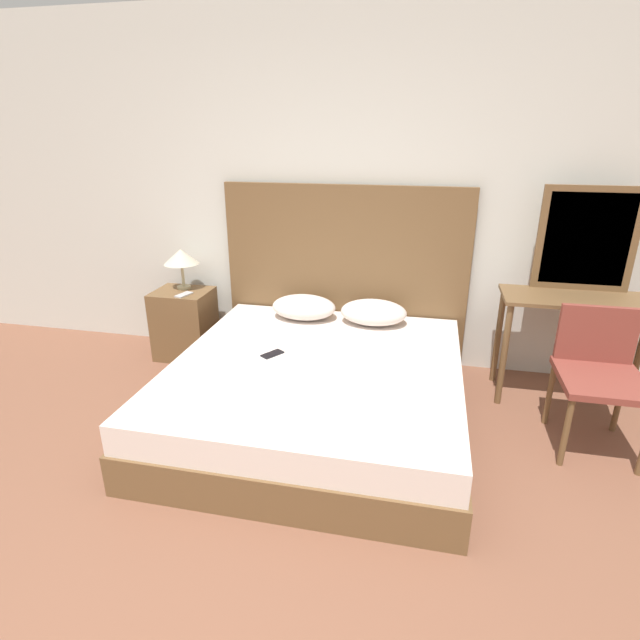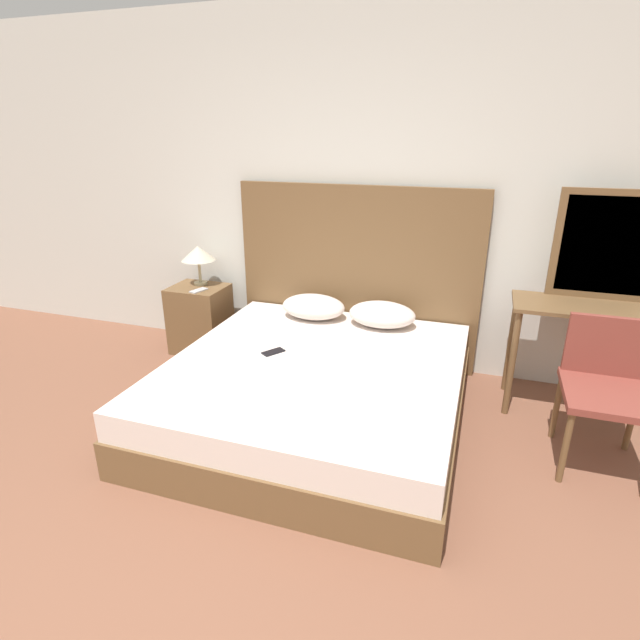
% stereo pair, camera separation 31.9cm
% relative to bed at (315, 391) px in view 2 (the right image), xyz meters
% --- Properties ---
extents(wall_back, '(10.00, 0.06, 2.70)m').
position_rel_bed_xyz_m(wall_back, '(-0.08, 1.08, 1.14)').
color(wall_back, silver).
rests_on(wall_back, ground_plane).
extents(bed, '(1.85, 1.96, 0.43)m').
position_rel_bed_xyz_m(bed, '(0.00, 0.00, 0.00)').
color(bed, brown).
rests_on(bed, ground_plane).
extents(headboard, '(1.94, 0.05, 1.43)m').
position_rel_bed_xyz_m(headboard, '(0.00, 1.00, 0.50)').
color(headboard, brown).
rests_on(headboard, ground_plane).
extents(pillow_left, '(0.50, 0.36, 0.18)m').
position_rel_bed_xyz_m(pillow_left, '(-0.27, 0.75, 0.31)').
color(pillow_left, silver).
rests_on(pillow_left, bed).
extents(pillow_right, '(0.50, 0.36, 0.18)m').
position_rel_bed_xyz_m(pillow_right, '(0.27, 0.75, 0.31)').
color(pillow_right, silver).
rests_on(pillow_right, bed).
extents(phone_on_bed, '(0.14, 0.16, 0.01)m').
position_rel_bed_xyz_m(phone_on_bed, '(-0.31, 0.04, 0.22)').
color(phone_on_bed, black).
rests_on(phone_on_bed, bed).
extents(nightstand, '(0.45, 0.38, 0.58)m').
position_rel_bed_xyz_m(nightstand, '(-1.31, 0.75, 0.08)').
color(nightstand, brown).
rests_on(nightstand, ground_plane).
extents(table_lamp, '(0.28, 0.28, 0.33)m').
position_rel_bed_xyz_m(table_lamp, '(-1.32, 0.83, 0.63)').
color(table_lamp, tan).
rests_on(table_lamp, nightstand).
extents(phone_on_nightstand, '(0.11, 0.16, 0.01)m').
position_rel_bed_xyz_m(phone_on_nightstand, '(-1.24, 0.66, 0.37)').
color(phone_on_nightstand, '#B7B7BC').
rests_on(phone_on_nightstand, nightstand).
extents(vanity_desk, '(1.05, 0.43, 0.76)m').
position_rel_bed_xyz_m(vanity_desk, '(1.69, 0.66, 0.41)').
color(vanity_desk, brown).
rests_on(vanity_desk, ground_plane).
extents(vanity_mirror, '(0.64, 0.03, 0.71)m').
position_rel_bed_xyz_m(vanity_mirror, '(1.69, 0.85, 0.91)').
color(vanity_mirror, brown).
rests_on(vanity_mirror, vanity_desk).
extents(chair, '(0.47, 0.51, 0.83)m').
position_rel_bed_xyz_m(chair, '(1.69, 0.14, 0.28)').
color(chair, brown).
rests_on(chair, ground_plane).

